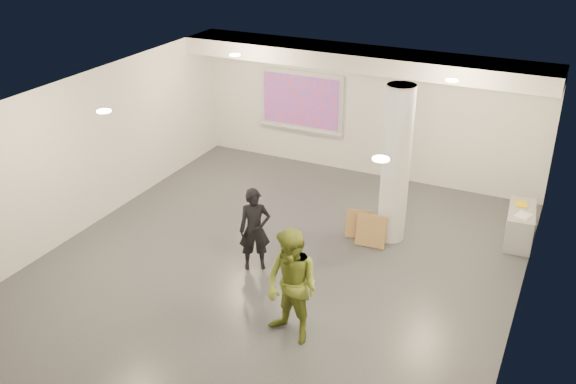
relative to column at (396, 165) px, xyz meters
The scene contains 20 objects.
floor 2.78m from the column, 129.81° to the right, with size 8.00×9.00×0.01m, color #34373B.
ceiling 2.78m from the column, 129.81° to the right, with size 8.00×9.00×0.01m, color silver.
wall_back 3.09m from the column, 119.05° to the left, with size 8.00×0.01×3.00m, color silver.
wall_front 6.48m from the column, 103.39° to the right, with size 8.00×0.01×3.00m, color silver.
wall_left 5.79m from the column, 161.88° to the right, with size 0.01×9.00×3.00m, color silver.
wall_right 3.08m from the column, 35.75° to the right, with size 0.01×9.00×3.00m, color silver.
soffit_band 2.94m from the column, 124.90° to the left, with size 8.00×1.10×0.36m, color silver.
downlight_nw 4.05m from the column, 169.29° to the left, with size 0.22×0.22×0.02m, color #FFF790.
downlight_ne 1.78m from the column, 45.00° to the left, with size 0.22×0.22×0.02m, color #FFF790.
downlight_sw 5.17m from the column, 138.27° to the right, with size 0.22×0.22×0.02m, color #FFF790.
downlight_se 3.68m from the column, 78.02° to the right, with size 0.22×0.22×0.02m, color #FFF790.
column is the anchor object (origin of this frame).
projection_screen 4.08m from the column, 139.44° to the left, with size 2.10×0.13×1.42m.
credenza 2.67m from the column, 22.08° to the left, with size 0.47×1.14×0.66m, color gray.
papers_stack 2.49m from the column, 15.81° to the left, with size 0.24×0.31×0.02m, color white.
postit_pad 2.56m from the column, 26.81° to the left, with size 0.21×0.29×0.03m, color yellow.
cardboard_back 1.37m from the column, 156.79° to the right, with size 0.50×0.05×0.55m, color #9C7542.
cardboard_front 1.30m from the column, 117.57° to the right, with size 0.56×0.06×0.62m, color #9C7542.
woman 2.85m from the column, 131.59° to the right, with size 0.55×0.36×1.50m, color black.
man 3.62m from the column, 96.67° to the right, with size 0.87×0.68×1.78m, color olive.
Camera 1 is at (4.35, -8.71, 6.07)m, focal length 40.00 mm.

